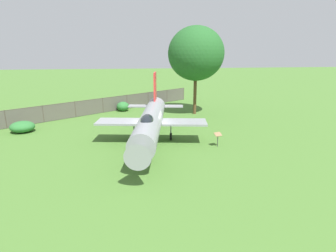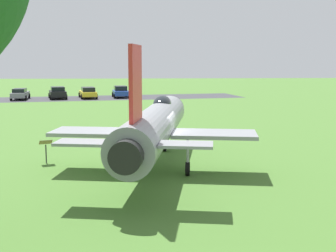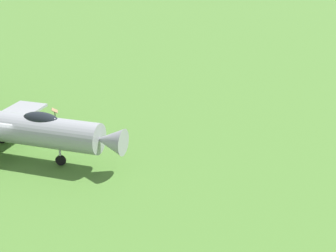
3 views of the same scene
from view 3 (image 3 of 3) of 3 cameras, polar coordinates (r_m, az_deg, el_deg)
ground_plane at (r=29.27m, az=-19.47°, el=-3.52°), size 200.00×200.00×0.00m
display_jet at (r=28.28m, az=-19.38°, el=-0.01°), size 14.60×9.26×5.45m
info_plaque at (r=32.78m, az=-13.75°, el=1.60°), size 0.57×0.70×1.14m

